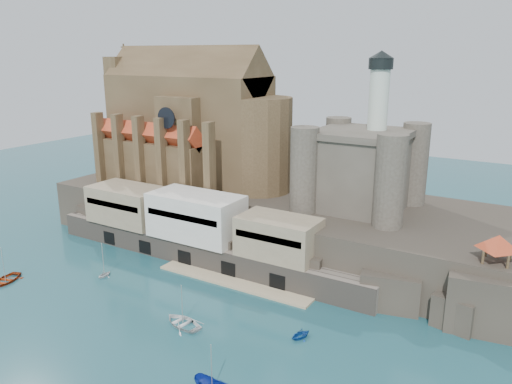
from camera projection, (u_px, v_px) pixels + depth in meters
The scene contains 11 objects.
ground at pixel (154, 326), 73.44m from camera, with size 300.00×300.00×0.00m, color #18464F.
promontory at pixel (280, 220), 104.67m from camera, with size 100.00×36.00×10.00m.
quay at pixel (195, 230), 95.90m from camera, with size 70.00×12.00×13.05m.
church at pixel (195, 129), 114.00m from camera, with size 47.00×25.93×30.51m.
castle_keep at pixel (361, 165), 94.37m from camera, with size 21.20×21.20×29.30m.
rock_outcrop at pixel (490, 300), 72.76m from camera, with size 14.50×10.50×8.70m.
pavilion at pixel (498, 244), 70.54m from camera, with size 6.40×6.40×5.40m.
boat_0 at pixel (6, 282), 87.76m from camera, with size 4.47×1.30×6.25m, color #912909.
boat_4 at pixel (105, 276), 89.80m from camera, with size 2.46×1.50×2.85m, color silver.
boat_6 at pixel (183, 325), 73.91m from camera, with size 4.69×1.36×6.57m, color silver.
boat_7 at pixel (300, 338), 70.51m from camera, with size 2.85×1.74×3.31m, color #114192.
Camera 1 is at (46.68, -48.21, 38.85)m, focal length 35.00 mm.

